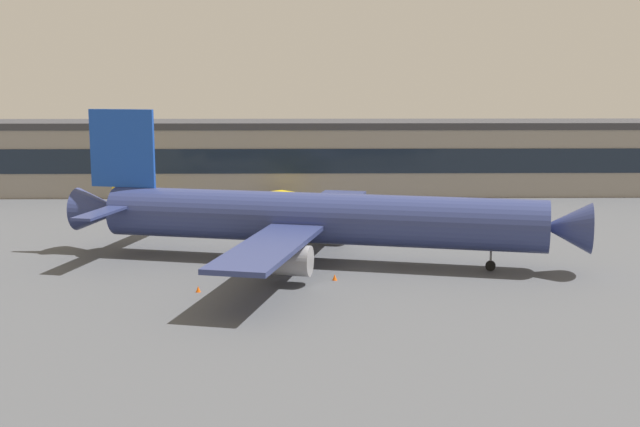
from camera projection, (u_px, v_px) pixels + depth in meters
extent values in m
plane|color=#4C4F54|center=(366.00, 265.00, 92.88)|extent=(600.00, 600.00, 0.00)
cube|color=gray|center=(343.00, 160.00, 150.64)|extent=(146.42, 15.32, 11.89)
cube|color=#38383D|center=(343.00, 124.00, 149.56)|extent=(149.35, 15.63, 1.20)
cube|color=#192333|center=(345.00, 161.00, 142.93)|extent=(143.49, 0.16, 4.28)
cylinder|color=navy|center=(321.00, 218.00, 93.65)|extent=(50.29, 17.44, 5.77)
cone|color=navy|center=(566.00, 228.00, 87.83)|extent=(6.34, 6.55, 5.48)
cone|color=navy|center=(102.00, 210.00, 99.54)|extent=(7.39, 6.54, 5.20)
cube|color=#1947B2|center=(122.00, 148.00, 97.65)|extent=(7.97, 2.38, 9.24)
cube|color=navy|center=(150.00, 196.00, 104.75)|extent=(4.77, 10.66, 0.30)
cube|color=navy|center=(103.00, 212.00, 92.53)|extent=(4.77, 10.66, 0.30)
cube|color=navy|center=(329.00, 204.00, 107.86)|extent=(11.15, 23.43, 0.50)
cube|color=navy|center=(269.00, 247.00, 80.50)|extent=(11.15, 23.43, 0.50)
cylinder|color=#99999E|center=(331.00, 224.00, 104.70)|extent=(5.38, 4.21, 3.18)
cylinder|color=#99999E|center=(288.00, 260.00, 83.88)|extent=(5.38, 4.21, 3.18)
cylinder|color=black|center=(490.00, 266.00, 90.27)|extent=(1.19, 0.74, 1.10)
cylinder|color=slate|center=(491.00, 253.00, 90.04)|extent=(0.24, 0.24, 2.24)
cylinder|color=black|center=(305.00, 252.00, 97.45)|extent=(1.19, 0.74, 1.10)
cylinder|color=slate|center=(305.00, 240.00, 97.22)|extent=(0.24, 0.24, 2.24)
cylinder|color=black|center=(294.00, 261.00, 92.45)|extent=(1.19, 0.74, 1.10)
cylinder|color=slate|center=(294.00, 249.00, 92.22)|extent=(0.24, 0.24, 2.24)
cube|color=gray|center=(176.00, 202.00, 130.22)|extent=(5.30, 5.16, 2.20)
cube|color=black|center=(184.00, 198.00, 131.13)|extent=(2.71, 2.72, 0.55)
cylinder|color=black|center=(182.00, 207.00, 132.35)|extent=(0.72, 0.70, 0.70)
cylinder|color=black|center=(190.00, 208.00, 130.95)|extent=(0.72, 0.70, 0.70)
cylinder|color=black|center=(163.00, 209.00, 129.85)|extent=(0.72, 0.70, 0.70)
cylinder|color=black|center=(170.00, 211.00, 128.45)|extent=(0.72, 0.70, 0.70)
cube|color=yellow|center=(285.00, 196.00, 139.35)|extent=(5.12, 5.33, 1.40)
cube|color=black|center=(280.00, 194.00, 140.27)|extent=(2.91, 2.84, 0.35)
cylinder|color=black|center=(273.00, 200.00, 139.92)|extent=(0.69, 0.72, 0.70)
cylinder|color=black|center=(284.00, 198.00, 141.47)|extent=(0.69, 0.72, 0.70)
cylinder|color=black|center=(286.00, 202.00, 137.46)|extent=(0.69, 0.72, 0.70)
cylinder|color=black|center=(297.00, 201.00, 139.01)|extent=(0.69, 0.72, 0.70)
cube|color=yellow|center=(120.00, 193.00, 136.48)|extent=(3.49, 6.35, 3.20)
cube|color=black|center=(120.00, 191.00, 134.78)|extent=(2.57, 2.48, 0.80)
cylinder|color=black|center=(127.00, 204.00, 134.93)|extent=(0.43, 0.74, 0.70)
cylinder|color=black|center=(114.00, 205.00, 134.49)|extent=(0.43, 0.74, 0.70)
cylinder|color=black|center=(128.00, 201.00, 138.99)|extent=(0.43, 0.74, 0.70)
cylinder|color=black|center=(115.00, 201.00, 138.55)|extent=(0.43, 0.74, 0.70)
cone|color=#F2590C|center=(198.00, 289.00, 81.32)|extent=(0.50, 0.50, 0.62)
cone|color=#F2590C|center=(335.00, 277.00, 86.04)|extent=(0.51, 0.51, 0.64)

